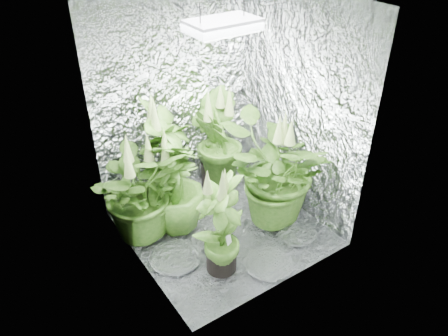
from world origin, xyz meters
TOP-DOWN VIEW (x-y plane):
  - ground at (0.00, 0.00)m, footprint 1.60×1.60m
  - walls at (0.00, 0.00)m, footprint 1.62×1.62m
  - grow_lamp at (0.00, 0.00)m, footprint 0.50×0.30m
  - plant_a at (-0.62, 0.33)m, footprint 0.93×0.93m
  - plant_b at (-0.27, 0.51)m, footprint 0.84×0.84m
  - plant_c at (0.34, 0.63)m, footprint 0.71×0.71m
  - plant_d at (-0.33, 0.25)m, footprint 0.71×0.71m
  - plant_e at (0.46, -0.18)m, footprint 1.14×1.14m
  - plant_f at (-0.29, -0.40)m, footprint 0.67×0.67m
  - circulation_fan at (0.61, 0.14)m, footprint 0.15×0.29m
  - plant_label at (-0.23, -0.43)m, footprint 0.06×0.05m

SIDE VIEW (x-z plane):
  - ground at x=0.00m, z-range 0.00..0.00m
  - circulation_fan at x=0.61m, z-range -0.03..0.31m
  - plant_label at x=-0.23m, z-range 0.26..0.34m
  - plant_d at x=-0.33m, z-range -0.04..0.95m
  - plant_f at x=-0.29m, z-range -0.04..0.95m
  - plant_a at x=-0.62m, z-range -0.03..0.96m
  - plant_c at x=0.34m, z-range -0.05..1.06m
  - plant_e at x=0.46m, z-range -0.03..1.09m
  - plant_b at x=-0.27m, z-range -0.04..1.19m
  - walls at x=0.00m, z-range 0.00..2.00m
  - grow_lamp at x=0.00m, z-range 1.72..1.94m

